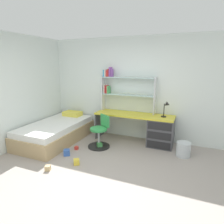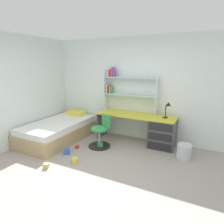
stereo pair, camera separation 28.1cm
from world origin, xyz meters
name	(u,v)px [view 2 (the right image)]	position (x,y,z in m)	size (l,w,h in m)	color
ground_plane	(91,180)	(0.00, 0.00, -0.01)	(5.66, 5.44, 0.02)	#9E938C
room_shell	(74,92)	(-1.16, 1.15, 1.30)	(5.66, 5.44, 2.60)	silver
desk	(155,130)	(0.59, 1.91, 0.40)	(1.95, 0.56, 0.72)	gold
bookshelf_hutch	(123,86)	(-0.32, 2.08, 1.38)	(1.39, 0.22, 1.13)	silver
desk_lamp	(168,108)	(0.86, 1.91, 0.97)	(0.20, 0.17, 0.38)	black
swivel_chair	(100,135)	(-0.56, 1.29, 0.30)	(0.52, 0.52, 0.76)	black
bed_platform	(59,130)	(-1.76, 1.20, 0.24)	(1.11, 2.03, 0.60)	tan
waste_bin	(184,151)	(1.31, 1.54, 0.15)	(0.30, 0.30, 0.31)	silver
toy_block_natural_0	(46,166)	(-0.97, -0.06, 0.05)	(0.09, 0.09, 0.09)	tan
toy_block_green_1	(100,145)	(-0.54, 1.23, 0.06)	(0.11, 0.11, 0.11)	#479E51
toy_block_blue_2	(67,151)	(-1.02, 0.59, 0.06)	(0.13, 0.13, 0.13)	#3860B7
toy_block_yellow_3	(75,161)	(-0.60, 0.34, 0.06)	(0.11, 0.11, 0.11)	gold
toy_block_red_4	(77,147)	(-0.98, 0.92, 0.04)	(0.08, 0.08, 0.08)	red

